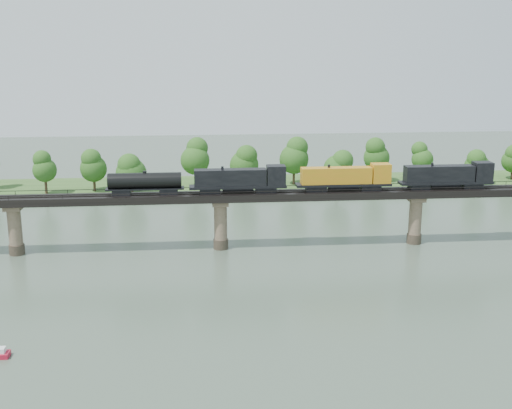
{
  "coord_description": "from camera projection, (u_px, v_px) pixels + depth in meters",
  "views": [
    {
      "loc": [
        -4.22,
        -93.57,
        39.87
      ],
      "look_at": [
        7.12,
        30.0,
        9.0
      ],
      "focal_mm": 45.0,
      "sensor_mm": 36.0,
      "label": 1
    }
  ],
  "objects": [
    {
      "name": "far_bank",
      "position": [
        213.0,
        187.0,
        182.37
      ],
      "size": [
        300.0,
        24.0,
        1.6
      ],
      "primitive_type": "cube",
      "color": "#305321",
      "rests_on": "ground"
    },
    {
      "name": "ground",
      "position": [
        228.0,
        307.0,
        100.42
      ],
      "size": [
        400.0,
        400.0,
        0.0
      ],
      "primitive_type": "plane",
      "color": "#3A4B3C",
      "rests_on": "ground"
    },
    {
      "name": "far_treeline",
      "position": [
        183.0,
        162.0,
        175.38
      ],
      "size": [
        289.06,
        17.54,
        13.6
      ],
      "color": "#382619",
      "rests_on": "far_bank"
    },
    {
      "name": "bridge",
      "position": [
        221.0,
        222.0,
        128.09
      ],
      "size": [
        236.0,
        30.0,
        11.5
      ],
      "color": "#473A2D",
      "rests_on": "ground"
    },
    {
      "name": "freight_train",
      "position": [
        309.0,
        179.0,
        127.6
      ],
      "size": [
        77.68,
        3.03,
        5.35
      ],
      "color": "black",
      "rests_on": "bridge"
    },
    {
      "name": "bridge_superstructure",
      "position": [
        220.0,
        192.0,
        126.56
      ],
      "size": [
        220.0,
        4.9,
        0.75
      ],
      "color": "black",
      "rests_on": "bridge"
    }
  ]
}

